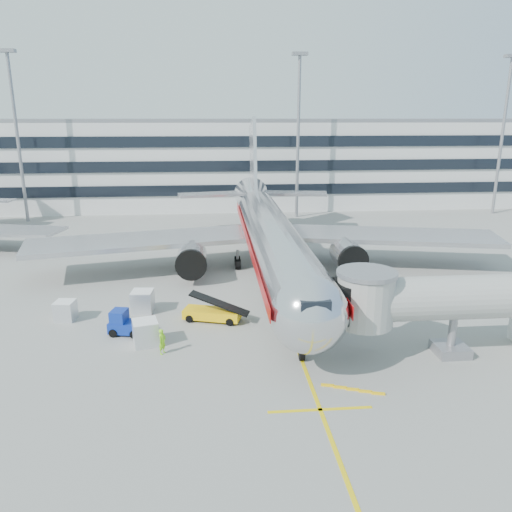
{
  "coord_description": "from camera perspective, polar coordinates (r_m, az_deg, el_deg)",
  "views": [
    {
      "loc": [
        -5.8,
        -38.39,
        16.0
      ],
      "look_at": [
        -2.04,
        4.26,
        4.0
      ],
      "focal_mm": 35.0,
      "sensor_mm": 36.0,
      "label": 1
    }
  ],
  "objects": [
    {
      "name": "light_mast_east",
      "position": [
        93.53,
        26.47,
        13.4
      ],
      "size": [
        2.4,
        1.2,
        25.45
      ],
      "color": "gray",
      "rests_on": "ground"
    },
    {
      "name": "ramp_worker",
      "position": [
        35.77,
        -10.66,
        -9.58
      ],
      "size": [
        0.71,
        0.8,
        1.83
      ],
      "primitive_type": "imported",
      "rotation": [
        0.0,
        0.0,
        1.05
      ],
      "color": "#85E418",
      "rests_on": "ground"
    },
    {
      "name": "main_jet",
      "position": [
        51.8,
        1.52,
        2.53
      ],
      "size": [
        50.95,
        48.7,
        16.06
      ],
      "color": "silver",
      "rests_on": "ground"
    },
    {
      "name": "terminal",
      "position": [
        96.86,
        -1.62,
        10.8
      ],
      "size": [
        150.0,
        24.25,
        15.6
      ],
      "color": "silver",
      "rests_on": "ground"
    },
    {
      "name": "baggage_tug",
      "position": [
        39.49,
        -14.81,
        -7.49
      ],
      "size": [
        2.79,
        2.08,
        1.91
      ],
      "color": "navy",
      "rests_on": "ground"
    },
    {
      "name": "cargo_container_front",
      "position": [
        37.35,
        -12.51,
        -8.55
      ],
      "size": [
        2.09,
        2.09,
        1.84
      ],
      "color": "silver",
      "rests_on": "ground"
    },
    {
      "name": "stop_bar",
      "position": [
        29.74,
        7.35,
        -17.03
      ],
      "size": [
        6.0,
        0.25,
        0.01
      ],
      "primitive_type": "cube",
      "color": "yellow",
      "rests_on": "ground"
    },
    {
      "name": "light_mast_centre",
      "position": [
        81.57,
        4.86,
        14.82
      ],
      "size": [
        2.4,
        1.2,
        25.45
      ],
      "color": "gray",
      "rests_on": "ground"
    },
    {
      "name": "lead_in_line",
      "position": [
        51.29,
        1.71,
        -2.52
      ],
      "size": [
        0.25,
        70.0,
        0.01
      ],
      "primitive_type": "cube",
      "color": "yellow",
      "rests_on": "ground"
    },
    {
      "name": "belt_loader",
      "position": [
        40.82,
        -5.03,
        -6.48
      ],
      "size": [
        4.96,
        2.93,
        2.32
      ],
      "color": "yellow",
      "rests_on": "ground"
    },
    {
      "name": "ground",
      "position": [
        41.99,
        3.31,
        -6.77
      ],
      "size": [
        180.0,
        180.0,
        0.0
      ],
      "primitive_type": "plane",
      "color": "gray",
      "rests_on": "ground"
    },
    {
      "name": "cargo_container_left",
      "position": [
        43.44,
        -12.83,
        -5.05
      ],
      "size": [
        1.88,
        1.88,
        1.85
      ],
      "color": "silver",
      "rests_on": "ground"
    },
    {
      "name": "cargo_container_right",
      "position": [
        43.58,
        -20.96,
        -5.84
      ],
      "size": [
        1.67,
        1.67,
        1.61
      ],
      "color": "silver",
      "rests_on": "ground"
    },
    {
      "name": "jet_bridge",
      "position": [
        37.33,
        24.18,
        -4.73
      ],
      "size": [
        17.8,
        4.5,
        7.0
      ],
      "color": "silver",
      "rests_on": "ground"
    },
    {
      "name": "light_mast_west",
      "position": [
        85.53,
        -25.75,
        13.41
      ],
      "size": [
        2.4,
        1.2,
        25.45
      ],
      "color": "gray",
      "rests_on": "ground"
    }
  ]
}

